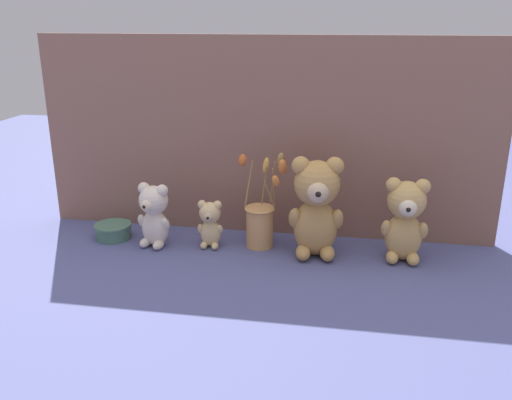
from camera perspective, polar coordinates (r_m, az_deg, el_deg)
ground_plane at (r=1.60m, az=-0.12°, el=-5.50°), size 4.00×4.00×0.00m
backdrop_wall at (r=1.66m, az=0.87°, el=6.50°), size 1.41×0.02×0.61m
teddy_bear_large at (r=1.53m, az=6.37°, el=-0.57°), size 0.16×0.15×0.29m
teddy_bear_medium at (r=1.56m, az=15.43°, el=-1.88°), size 0.13×0.12×0.24m
teddy_bear_small at (r=1.63m, az=-10.69°, el=-1.44°), size 0.11×0.10×0.20m
teddy_bear_tiny at (r=1.62m, az=-4.85°, el=-2.41°), size 0.08×0.07×0.15m
flower_vase at (r=1.61m, az=0.51°, el=-2.00°), size 0.15×0.10×0.29m
decorative_tin_tall at (r=1.75m, az=-14.80°, el=-3.17°), size 0.11×0.11×0.05m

